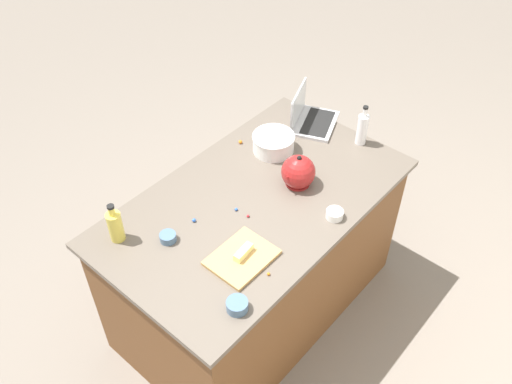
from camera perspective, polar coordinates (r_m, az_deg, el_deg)
ground_plane at (r=3.51m, az=0.00°, el=-11.37°), size 12.00×12.00×0.00m
island_counter at (r=3.15m, az=0.00°, el=-6.62°), size 1.64×0.96×0.90m
laptop at (r=3.31m, az=5.61°, el=7.73°), size 0.37×0.33×0.22m
mixing_bowl_large at (r=3.09m, az=1.82°, el=5.13°), size 0.24×0.24×0.10m
bottle_vinegar at (r=3.17m, az=10.95°, el=6.47°), size 0.06×0.06×0.25m
bottle_oil at (r=2.65m, az=-14.36°, el=-3.39°), size 0.07×0.07×0.22m
kettle at (r=2.86m, az=4.38°, el=2.05°), size 0.21×0.18×0.20m
cutting_board at (r=2.55m, az=-1.48°, el=-6.80°), size 0.30×0.23×0.02m
butter_stick_left at (r=2.53m, az=-1.31°, el=-6.25°), size 0.11×0.05×0.04m
ramekin_small at (r=2.37m, az=-1.96°, el=-11.65°), size 0.09×0.09×0.05m
ramekin_medium at (r=2.65m, az=-9.10°, el=-4.65°), size 0.08×0.08×0.04m
ramekin_wide at (r=2.74m, az=8.14°, el=-2.28°), size 0.09×0.09×0.04m
candy_0 at (r=2.49m, az=1.31°, el=-8.48°), size 0.01×0.01×0.01m
candy_1 at (r=2.72m, az=-6.43°, el=-2.92°), size 0.02×0.02×0.02m
candy_2 at (r=3.16m, az=-1.63°, el=5.21°), size 0.02×0.02×0.02m
candy_3 at (r=2.76m, az=-2.06°, el=-1.80°), size 0.02×0.02×0.02m
candy_4 at (r=2.73m, az=-0.83°, el=-2.50°), size 0.01×0.01×0.01m
candy_5 at (r=3.16m, az=0.74°, el=5.13°), size 0.02×0.02×0.02m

